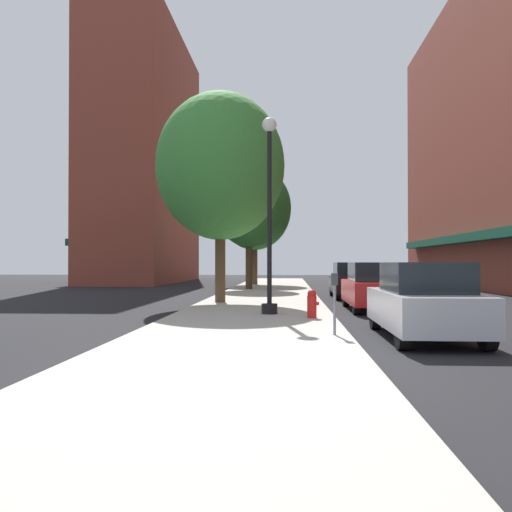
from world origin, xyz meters
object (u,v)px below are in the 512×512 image
(tree_near, at_px, (249,208))
(tree_mid, at_px, (255,208))
(car_silver, at_px, (424,302))
(car_red, at_px, (374,287))
(tree_far, at_px, (220,166))
(parking_meter_near, at_px, (335,296))
(car_black, at_px, (352,281))
(fire_hydrant, at_px, (312,303))
(lamppost, at_px, (269,211))

(tree_near, height_order, tree_mid, tree_mid)
(tree_near, distance_m, tree_mid, 6.67)
(car_silver, xyz_separation_m, car_red, (0.00, 6.85, 0.00))
(tree_mid, relative_size, car_red, 1.93)
(tree_far, bearing_deg, parking_meter_near, -68.55)
(tree_mid, relative_size, car_silver, 1.93)
(car_silver, bearing_deg, car_black, 90.92)
(tree_near, distance_m, tree_far, 10.30)
(fire_hydrant, xyz_separation_m, car_silver, (2.28, -3.13, 0.29))
(tree_mid, bearing_deg, car_silver, -78.38)
(parking_meter_near, distance_m, tree_near, 20.15)
(parking_meter_near, relative_size, car_silver, 0.30)
(tree_far, xyz_separation_m, car_black, (5.58, 4.36, -4.59))
(tree_mid, relative_size, tree_far, 1.02)
(fire_hydrant, distance_m, tree_near, 16.85)
(parking_meter_near, distance_m, car_black, 13.73)
(parking_meter_near, bearing_deg, car_red, 74.84)
(lamppost, relative_size, car_black, 1.37)
(lamppost, bearing_deg, tree_far, 114.09)
(lamppost, xyz_separation_m, tree_far, (-2.08, 4.65, 2.19))
(tree_far, distance_m, car_red, 7.50)
(tree_near, height_order, car_black, tree_near)
(lamppost, height_order, car_red, lamppost)
(fire_hydrant, xyz_separation_m, parking_meter_near, (0.33, -3.48, 0.43))
(tree_near, bearing_deg, tree_mid, 90.81)
(tree_mid, distance_m, car_red, 20.22)
(fire_hydrant, relative_size, car_red, 0.18)
(fire_hydrant, bearing_deg, tree_near, 100.38)
(fire_hydrant, height_order, car_red, car_red)
(tree_near, relative_size, car_black, 1.63)
(parking_meter_near, height_order, car_red, car_red)
(car_silver, bearing_deg, parking_meter_near, -169.11)
(tree_mid, bearing_deg, car_red, -74.36)
(fire_hydrant, xyz_separation_m, tree_far, (-3.30, 5.76, 4.88))
(tree_near, distance_m, car_silver, 20.26)
(tree_near, relative_size, tree_mid, 0.84)
(car_silver, distance_m, car_red, 6.85)
(tree_far, relative_size, car_silver, 1.90)
(parking_meter_near, xyz_separation_m, tree_near, (-3.26, 19.50, 3.87))
(parking_meter_near, xyz_separation_m, car_black, (1.95, 13.59, -0.14))
(car_red, bearing_deg, fire_hydrant, -121.69)
(lamppost, bearing_deg, parking_meter_near, -71.34)
(parking_meter_near, distance_m, car_red, 7.46)
(fire_hydrant, xyz_separation_m, tree_mid, (-3.03, 22.67, 4.95))
(lamppost, relative_size, parking_meter_near, 4.50)
(lamppost, xyz_separation_m, car_red, (3.50, 2.61, -2.39))
(tree_mid, bearing_deg, car_black, -67.08)
(lamppost, xyz_separation_m, parking_meter_near, (1.55, -4.58, -2.25))
(tree_mid, distance_m, car_silver, 26.75)
(fire_hydrant, distance_m, tree_mid, 23.40)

